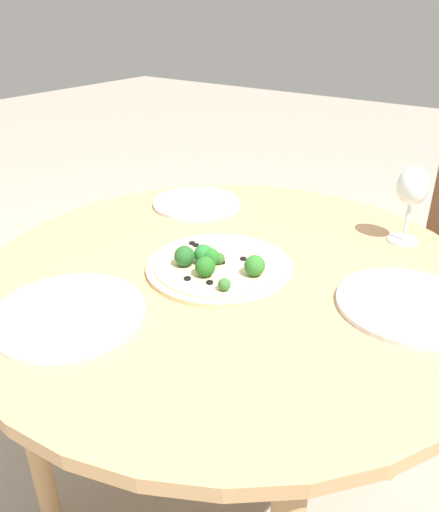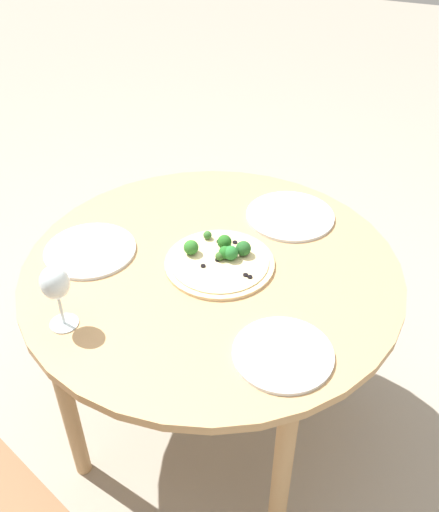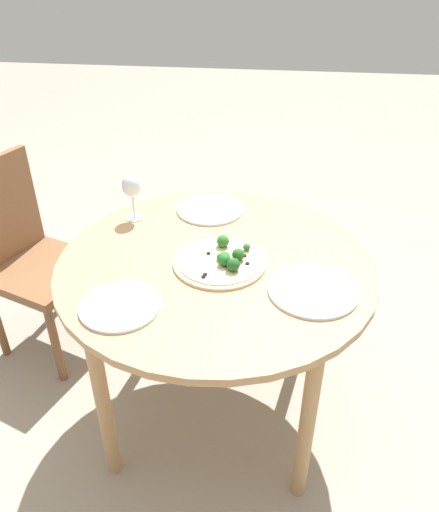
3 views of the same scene
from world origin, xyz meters
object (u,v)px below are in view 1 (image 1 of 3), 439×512
at_px(plate_far, 68,313).
at_px(plate_side, 197,203).
at_px(pizza, 218,265).
at_px(wine_glass, 412,189).
at_px(plate_near, 409,305).

distance_m(plate_far, plate_side, 0.58).
xyz_separation_m(pizza, wine_glass, (-0.27, -0.37, 0.12)).
height_order(pizza, plate_far, pizza).
distance_m(pizza, wine_glass, 0.47).
relative_size(plate_far, plate_side, 1.15).
distance_m(plate_near, plate_far, 0.62).
xyz_separation_m(pizza, plate_near, (-0.37, -0.09, -0.01)).
relative_size(wine_glass, plate_side, 0.75).
relative_size(pizza, plate_far, 1.12).
distance_m(pizza, plate_near, 0.38).
distance_m(plate_near, plate_side, 0.65).
bearing_deg(plate_side, plate_near, 164.65).
xyz_separation_m(plate_near, plate_side, (0.63, -0.17, -0.00)).
height_order(wine_glass, plate_side, wine_glass).
bearing_deg(plate_near, pizza, 14.11).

